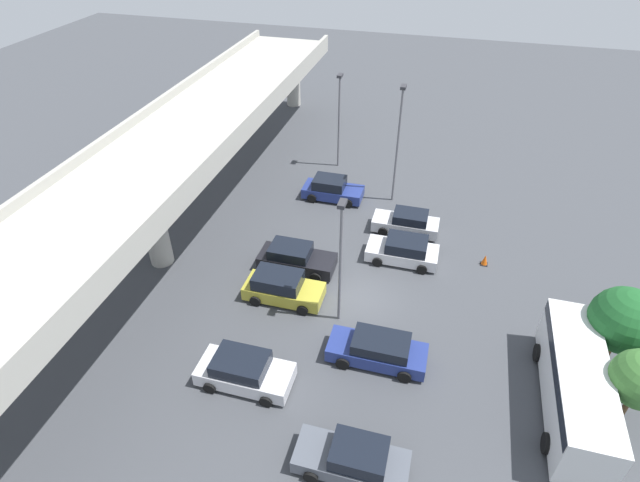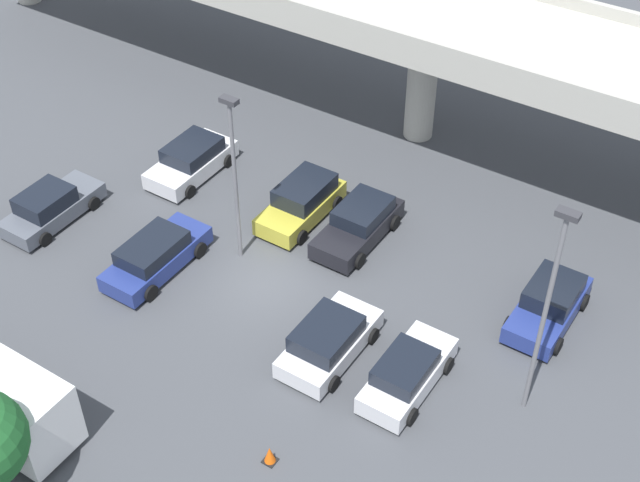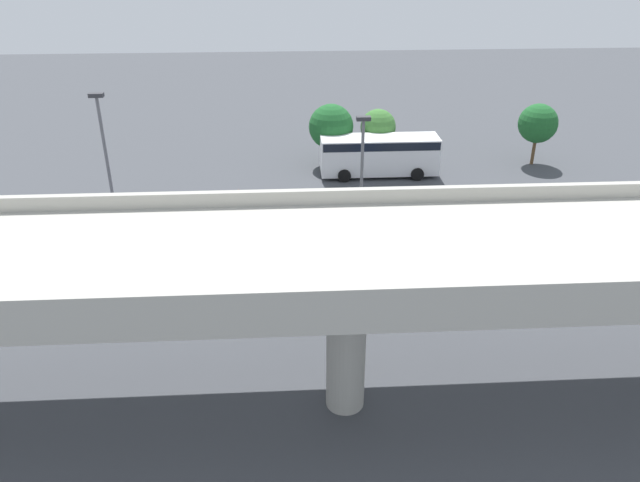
{
  "view_description": "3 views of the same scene",
  "coord_description": "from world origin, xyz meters",
  "px_view_note": "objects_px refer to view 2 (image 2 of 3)",
  "views": [
    {
      "loc": [
        -20.72,
        -3.26,
        19.62
      ],
      "look_at": [
        1.4,
        2.82,
        2.49
      ],
      "focal_mm": 28.0,
      "sensor_mm": 36.0,
      "label": 1
    },
    {
      "loc": [
        15.76,
        -20.29,
        24.28
      ],
      "look_at": [
        1.52,
        1.58,
        1.83
      ],
      "focal_mm": 50.0,
      "sensor_mm": 36.0,
      "label": 2
    },
    {
      "loc": [
        1.96,
        30.35,
        15.94
      ],
      "look_at": [
        0.25,
        1.16,
        0.88
      ],
      "focal_mm": 35.0,
      "sensor_mm": 36.0,
      "label": 3
    }
  ],
  "objects_px": {
    "parked_car_3": "(302,202)",
    "lamp_post_mid_lot": "(548,302)",
    "parked_car_5": "(329,340)",
    "parked_car_6": "(407,373)",
    "parked_car_4": "(359,224)",
    "lamp_post_near_aisle": "(234,168)",
    "parked_car_7": "(549,304)",
    "parked_car_1": "(192,160)",
    "parked_car_0": "(51,207)",
    "traffic_cone": "(270,455)",
    "parked_car_2": "(156,255)"
  },
  "relations": [
    {
      "from": "parked_car_0",
      "to": "parked_car_6",
      "type": "distance_m",
      "value": 17.19
    },
    {
      "from": "parked_car_1",
      "to": "parked_car_7",
      "type": "xyz_separation_m",
      "value": [
        17.14,
        0.1,
        0.01
      ]
    },
    {
      "from": "parked_car_3",
      "to": "parked_car_5",
      "type": "distance_m",
      "value": 8.07
    },
    {
      "from": "traffic_cone",
      "to": "lamp_post_near_aisle",
      "type": "bearing_deg",
      "value": 132.23
    },
    {
      "from": "parked_car_2",
      "to": "parked_car_4",
      "type": "xyz_separation_m",
      "value": [
        5.78,
        6.09,
        0.01
      ]
    },
    {
      "from": "parked_car_6",
      "to": "parked_car_5",
      "type": "bearing_deg",
      "value": 93.86
    },
    {
      "from": "parked_car_0",
      "to": "parked_car_5",
      "type": "bearing_deg",
      "value": -90.33
    },
    {
      "from": "parked_car_3",
      "to": "parked_car_4",
      "type": "distance_m",
      "value": 2.78
    },
    {
      "from": "parked_car_3",
      "to": "parked_car_7",
      "type": "xyz_separation_m",
      "value": [
        11.2,
        -0.05,
        -0.05
      ]
    },
    {
      "from": "parked_car_0",
      "to": "lamp_post_near_aisle",
      "type": "distance_m",
      "value": 9.28
    },
    {
      "from": "parked_car_3",
      "to": "lamp_post_near_aisle",
      "type": "xyz_separation_m",
      "value": [
        -0.71,
        -3.46,
        3.61
      ]
    },
    {
      "from": "parked_car_2",
      "to": "parked_car_5",
      "type": "relative_size",
      "value": 1.11
    },
    {
      "from": "parked_car_6",
      "to": "lamp_post_mid_lot",
      "type": "xyz_separation_m",
      "value": [
        3.8,
        1.5,
        4.26
      ]
    },
    {
      "from": "parked_car_3",
      "to": "lamp_post_near_aisle",
      "type": "height_order",
      "value": "lamp_post_near_aisle"
    },
    {
      "from": "parked_car_3",
      "to": "lamp_post_mid_lot",
      "type": "bearing_deg",
      "value": 70.06
    },
    {
      "from": "parked_car_3",
      "to": "parked_car_4",
      "type": "xyz_separation_m",
      "value": [
        2.78,
        0.1,
        -0.06
      ]
    },
    {
      "from": "parked_car_4",
      "to": "lamp_post_near_aisle",
      "type": "xyz_separation_m",
      "value": [
        -3.49,
        -3.57,
        3.67
      ]
    },
    {
      "from": "parked_car_3",
      "to": "lamp_post_mid_lot",
      "type": "height_order",
      "value": "lamp_post_mid_lot"
    },
    {
      "from": "parked_car_1",
      "to": "parked_car_0",
      "type": "bearing_deg",
      "value": -26.13
    },
    {
      "from": "parked_car_0",
      "to": "parked_car_7",
      "type": "height_order",
      "value": "parked_car_7"
    },
    {
      "from": "parked_car_1",
      "to": "parked_car_6",
      "type": "distance_m",
      "value": 15.42
    },
    {
      "from": "traffic_cone",
      "to": "parked_car_3",
      "type": "bearing_deg",
      "value": 119.18
    },
    {
      "from": "parked_car_1",
      "to": "parked_car_5",
      "type": "distance_m",
      "value": 12.7
    },
    {
      "from": "parked_car_0",
      "to": "parked_car_6",
      "type": "relative_size",
      "value": 1.06
    },
    {
      "from": "lamp_post_near_aisle",
      "to": "lamp_post_mid_lot",
      "type": "xyz_separation_m",
      "value": [
        12.87,
        -0.95,
        0.57
      ]
    },
    {
      "from": "parked_car_7",
      "to": "lamp_post_mid_lot",
      "type": "height_order",
      "value": "lamp_post_mid_lot"
    },
    {
      "from": "parked_car_1",
      "to": "parked_car_4",
      "type": "bearing_deg",
      "value": 91.63
    },
    {
      "from": "parked_car_0",
      "to": "parked_car_2",
      "type": "bearing_deg",
      "value": -89.57
    },
    {
      "from": "parked_car_2",
      "to": "lamp_post_near_aisle",
      "type": "bearing_deg",
      "value": -42.17
    },
    {
      "from": "parked_car_0",
      "to": "parked_car_7",
      "type": "relative_size",
      "value": 1.06
    },
    {
      "from": "lamp_post_near_aisle",
      "to": "parked_car_3",
      "type": "bearing_deg",
      "value": 78.39
    },
    {
      "from": "parked_car_5",
      "to": "parked_car_7",
      "type": "xyz_separation_m",
      "value": [
        5.93,
        6.07,
        0.01
      ]
    },
    {
      "from": "parked_car_4",
      "to": "parked_car_0",
      "type": "bearing_deg",
      "value": -62.13
    },
    {
      "from": "parked_car_4",
      "to": "traffic_cone",
      "type": "bearing_deg",
      "value": 16.92
    },
    {
      "from": "parked_car_6",
      "to": "lamp_post_near_aisle",
      "type": "distance_m",
      "value": 10.09
    },
    {
      "from": "parked_car_4",
      "to": "parked_car_5",
      "type": "distance_m",
      "value": 6.7
    },
    {
      "from": "parked_car_2",
      "to": "parked_car_7",
      "type": "distance_m",
      "value": 15.4
    },
    {
      "from": "parked_car_3",
      "to": "parked_car_4",
      "type": "bearing_deg",
      "value": 92.11
    },
    {
      "from": "parked_car_7",
      "to": "parked_car_5",
      "type": "bearing_deg",
      "value": -44.36
    },
    {
      "from": "parked_car_0",
      "to": "parked_car_7",
      "type": "bearing_deg",
      "value": -73.36
    },
    {
      "from": "parked_car_5",
      "to": "parked_car_6",
      "type": "relative_size",
      "value": 1.01
    },
    {
      "from": "parked_car_0",
      "to": "parked_car_5",
      "type": "height_order",
      "value": "parked_car_5"
    },
    {
      "from": "parked_car_6",
      "to": "lamp_post_near_aisle",
      "type": "relative_size",
      "value": 0.58
    },
    {
      "from": "parked_car_4",
      "to": "parked_car_5",
      "type": "bearing_deg",
      "value": 21.85
    },
    {
      "from": "parked_car_0",
      "to": "parked_car_5",
      "type": "distance_m",
      "value": 14.1
    },
    {
      "from": "parked_car_5",
      "to": "lamp_post_near_aisle",
      "type": "height_order",
      "value": "lamp_post_near_aisle"
    },
    {
      "from": "parked_car_0",
      "to": "parked_car_3",
      "type": "bearing_deg",
      "value": -55.64
    },
    {
      "from": "parked_car_0",
      "to": "parked_car_2",
      "type": "distance_m",
      "value": 5.83
    },
    {
      "from": "parked_car_3",
      "to": "parked_car_6",
      "type": "bearing_deg",
      "value": 54.76
    },
    {
      "from": "parked_car_0",
      "to": "parked_car_3",
      "type": "distance_m",
      "value": 10.7
    }
  ]
}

